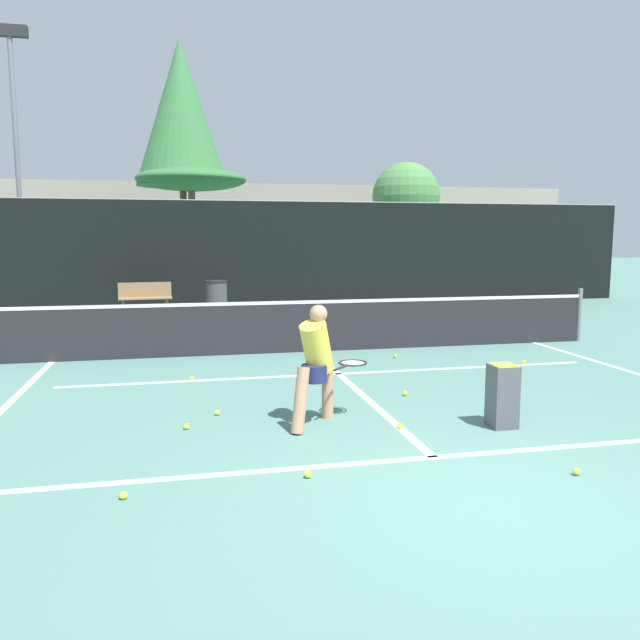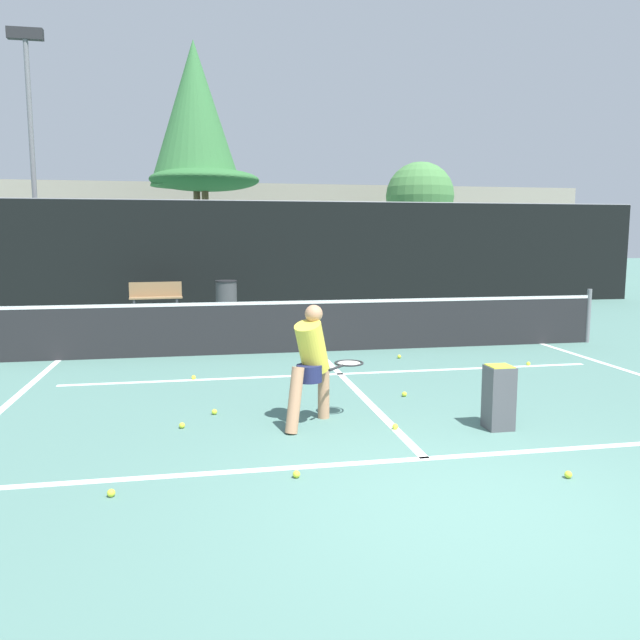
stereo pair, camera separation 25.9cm
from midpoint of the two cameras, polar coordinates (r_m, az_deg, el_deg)
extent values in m
plane|color=#4C756B|center=(5.28, 13.62, -16.10)|extent=(100.00, 100.00, 0.00)
cube|color=white|center=(6.20, 9.13, -12.30)|extent=(11.00, 0.10, 0.01)
cube|color=white|center=(9.65, 0.93, -4.94)|extent=(8.25, 0.10, 0.01)
cube|color=white|center=(8.79, 2.30, -6.20)|extent=(0.10, 5.69, 0.01)
cube|color=white|center=(8.83, -27.56, -7.01)|extent=(0.10, 6.69, 0.01)
cube|color=white|center=(10.82, 26.15, -4.35)|extent=(0.10, 6.69, 0.01)
cylinder|color=slate|center=(13.58, 22.12, 0.44)|extent=(0.09, 0.09, 1.07)
cube|color=#232326|center=(11.42, -1.30, -0.56)|extent=(11.00, 0.02, 0.95)
cube|color=white|center=(11.37, -1.31, 1.66)|extent=(11.00, 0.03, 0.06)
cube|color=black|center=(18.88, -5.81, 5.97)|extent=(24.00, 0.06, 3.13)
cylinder|color=slate|center=(18.90, -5.88, 10.78)|extent=(24.00, 0.04, 0.04)
cylinder|color=tan|center=(7.30, -0.33, -6.58)|extent=(0.14, 0.14, 0.62)
cylinder|color=tan|center=(6.77, -2.91, -7.34)|extent=(0.29, 0.30, 0.72)
cylinder|color=#1E234C|center=(6.96, -1.62, -4.90)|extent=(0.29, 0.29, 0.19)
cylinder|color=yellow|center=(6.96, -1.37, -2.52)|extent=(0.44, 0.44, 0.68)
sphere|color=tan|center=(6.94, -1.22, 0.57)|extent=(0.20, 0.20, 0.20)
cylinder|color=#262628|center=(7.01, 0.85, -4.39)|extent=(0.22, 0.25, 0.03)
torus|color=#262628|center=(7.28, 1.99, -3.94)|extent=(0.48, 0.48, 0.02)
cylinder|color=beige|center=(7.28, 1.99, -3.94)|extent=(0.37, 0.37, 0.01)
sphere|color=#D1E033|center=(9.44, -12.40, -5.22)|extent=(0.07, 0.07, 0.07)
sphere|color=#D1E033|center=(7.01, 6.28, -9.61)|extent=(0.07, 0.07, 0.07)
sphere|color=#D1E033|center=(7.58, -10.34, -8.34)|extent=(0.07, 0.07, 0.07)
sphere|color=#D1E033|center=(8.40, 6.92, -6.68)|extent=(0.07, 0.07, 0.07)
sphere|color=#D1E033|center=(7.12, -13.15, -9.48)|extent=(0.07, 0.07, 0.07)
sphere|color=#D1E033|center=(6.08, 21.26, -12.81)|extent=(0.07, 0.07, 0.07)
sphere|color=#D1E033|center=(5.50, -18.89, -14.94)|extent=(0.07, 0.07, 0.07)
sphere|color=#D1E033|center=(10.96, 6.23, -3.30)|extent=(0.07, 0.07, 0.07)
sphere|color=#D1E033|center=(5.64, -2.47, -13.93)|extent=(0.07, 0.07, 0.07)
sphere|color=#D1E033|center=(10.85, 17.47, -3.72)|extent=(0.07, 0.07, 0.07)
cube|color=#4C4C51|center=(7.20, 15.34, -6.74)|extent=(0.28, 0.28, 0.70)
cube|color=#D1E033|center=(7.13, 15.44, -4.17)|extent=(0.25, 0.25, 0.06)
cube|color=olive|center=(17.59, -16.08, 1.92)|extent=(1.43, 0.47, 0.04)
cube|color=olive|center=(17.75, -16.12, 2.65)|extent=(1.40, 0.15, 0.42)
cube|color=#333338|center=(17.62, -17.88, 1.14)|extent=(0.06, 0.32, 0.44)
cube|color=#333338|center=(17.63, -14.23, 1.28)|extent=(0.06, 0.32, 0.44)
cylinder|color=#3F3F42|center=(17.33, -9.85, 2.00)|extent=(0.57, 0.57, 0.87)
cylinder|color=black|center=(17.29, -9.89, 3.50)|extent=(0.60, 0.60, 0.04)
cube|color=#B7B7BC|center=(22.98, 4.38, 3.53)|extent=(1.61, 4.24, 0.92)
cube|color=#1E2328|center=(22.74, 4.56, 5.42)|extent=(1.35, 2.55, 0.61)
cylinder|color=black|center=(24.50, 5.09, 3.40)|extent=(0.18, 0.60, 0.60)
cylinder|color=black|center=(21.93, 7.22, 2.87)|extent=(0.18, 0.60, 0.60)
cylinder|color=slate|center=(23.10, -26.19, 12.06)|extent=(0.16, 0.16, 8.38)
cube|color=#262628|center=(23.89, -26.86, 22.53)|extent=(1.10, 0.24, 0.36)
cylinder|color=brown|center=(29.59, 7.53, 6.27)|extent=(0.28, 0.28, 2.84)
sphere|color=#477F42|center=(29.64, 7.62, 11.13)|extent=(3.13, 3.13, 3.13)
cylinder|color=brown|center=(26.33, -11.83, 7.30)|extent=(0.28, 0.28, 4.04)
ellipsoid|color=#2D6633|center=(26.43, -11.97, 12.44)|extent=(4.44, 4.44, 0.90)
cylinder|color=brown|center=(26.64, -12.56, 7.40)|extent=(0.28, 0.28, 4.14)
cone|color=#38753D|center=(27.09, -12.89, 17.96)|extent=(3.73, 3.73, 5.80)
cube|color=gray|center=(32.56, -8.65, 8.00)|extent=(36.00, 2.40, 4.71)
camera|label=1|loc=(0.13, -90.86, -0.11)|focal=35.00mm
camera|label=2|loc=(0.13, 89.14, 0.11)|focal=35.00mm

